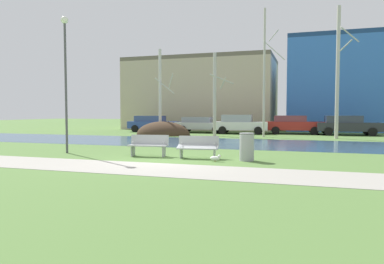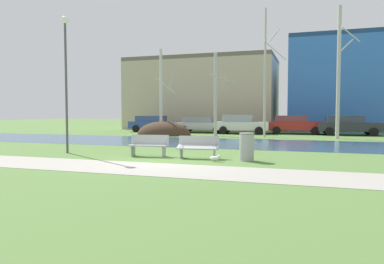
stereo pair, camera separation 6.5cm
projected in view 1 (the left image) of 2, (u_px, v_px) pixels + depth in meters
The scene contains 20 objects.
ground_plane at pixel (223, 140), 22.86m from camera, with size 120.00×120.00×0.00m, color #517538.
paved_path_strip at pixel (140, 168), 11.55m from camera, with size 60.00×2.49×0.01m, color #9E998E.
river_band at pixel (216, 143), 21.22m from camera, with size 80.00×6.98×0.01m, color #33516B.
soil_mound at pixel (163, 135), 28.12m from camera, with size 4.36×2.81×2.16m, color #423021.
bench_left at pixel (149, 145), 14.68m from camera, with size 1.66×0.77×0.87m.
bench_right at pixel (198, 146), 14.03m from camera, with size 1.66×0.76×0.87m.
trash_bin at pixel (247, 146), 13.33m from camera, with size 0.56×0.56×1.04m.
seagull at pixel (215, 158), 13.13m from camera, with size 0.44×0.16×0.26m.
streetlamp at pixel (65, 64), 15.66m from camera, with size 0.32×0.32×5.96m.
birch_far_left at pixel (161, 92), 28.29m from camera, with size 1.40×2.40×6.74m.
birch_left at pixel (215, 94), 27.08m from camera, with size 1.61×2.37×6.26m.
birch_center_left at pixel (265, 72), 25.81m from camera, with size 1.54×2.45×9.21m.
birch_center at pixel (338, 71), 24.25m from camera, with size 1.41×2.14×8.92m.
parked_van_nearest_blue at pixel (153, 123), 32.86m from camera, with size 4.64×2.27×1.46m.
parked_sedan_second_silver at pixel (200, 124), 31.48m from camera, with size 4.53×2.33×1.37m.
parked_hatch_third_white at pixel (240, 124), 30.02m from camera, with size 4.48×2.33×1.58m.
parked_wagon_fourth_red at pixel (293, 124), 29.71m from camera, with size 4.66×2.24×1.52m.
parked_suv_fifth_dark at pixel (347, 125), 28.16m from camera, with size 4.84×2.34×1.53m.
building_beige_block at pixel (202, 94), 39.02m from camera, with size 15.31×8.52×7.44m.
building_blue_store at pixel (352, 84), 34.07m from camera, with size 11.76×6.07×8.98m.
Camera 1 is at (5.11, -12.30, 1.81)m, focal length 33.65 mm.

